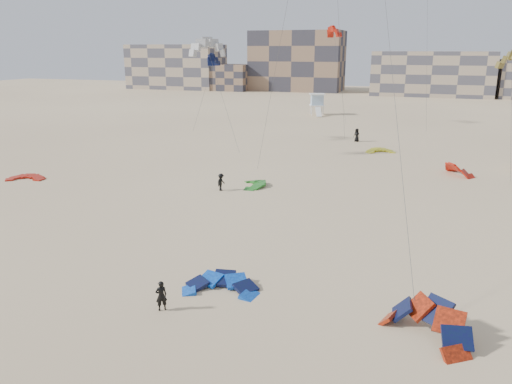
% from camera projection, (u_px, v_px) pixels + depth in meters
% --- Properties ---
extents(ground, '(320.00, 320.00, 0.00)m').
position_uv_depth(ground, '(204.00, 297.00, 26.38)').
color(ground, beige).
rests_on(ground, ground).
extents(kite_ground_blue, '(4.64, 4.83, 2.25)m').
position_uv_depth(kite_ground_blue, '(221.00, 290.00, 27.12)').
color(kite_ground_blue, blue).
rests_on(kite_ground_blue, ground).
extents(kite_ground_orange, '(6.18, 6.18, 4.41)m').
position_uv_depth(kite_ground_orange, '(425.00, 336.00, 22.78)').
color(kite_ground_orange, red).
rests_on(kite_ground_orange, ground).
extents(kite_ground_red, '(4.41, 4.55, 0.82)m').
position_uv_depth(kite_ground_red, '(26.00, 179.00, 50.28)').
color(kite_ground_red, red).
rests_on(kite_ground_red, ground).
extents(kite_ground_green, '(4.40, 4.25, 1.45)m').
position_uv_depth(kite_ground_green, '(253.00, 186.00, 47.86)').
color(kite_ground_green, '#278224').
rests_on(kite_ground_green, ground).
extents(kite_ground_red_far, '(5.13, 5.10, 3.69)m').
position_uv_depth(kite_ground_red_far, '(458.00, 175.00, 52.00)').
color(kite_ground_red_far, red).
rests_on(kite_ground_red_far, ground).
extents(kite_ground_yellow, '(4.50, 4.61, 1.29)m').
position_uv_depth(kite_ground_yellow, '(380.00, 152.00, 63.44)').
color(kite_ground_yellow, gold).
rests_on(kite_ground_yellow, ground).
extents(kitesurfer_main, '(0.68, 0.67, 1.58)m').
position_uv_depth(kitesurfer_main, '(161.00, 296.00, 24.86)').
color(kitesurfer_main, black).
rests_on(kitesurfer_main, ground).
extents(kitesurfer_c, '(0.75, 1.12, 1.61)m').
position_uv_depth(kitesurfer_c, '(221.00, 182.00, 46.02)').
color(kitesurfer_c, black).
rests_on(kitesurfer_c, ground).
extents(kitesurfer_e, '(1.07, 0.90, 1.85)m').
position_uv_depth(kitesurfer_e, '(357.00, 135.00, 70.45)').
color(kitesurfer_e, black).
rests_on(kitesurfer_e, ground).
extents(kite_fly_grey, '(7.10, 5.53, 13.01)m').
position_uv_depth(kite_fly_grey, '(208.00, 49.00, 57.46)').
color(kite_fly_grey, silver).
rests_on(kite_fly_grey, ground).
extents(kite_fly_olive, '(4.57, 7.00, 11.78)m').
position_uv_depth(kite_fly_olive, '(512.00, 62.00, 47.02)').
color(kite_fly_olive, olive).
rests_on(kite_fly_olive, ground).
extents(kite_fly_navy, '(5.78, 3.46, 11.21)m').
position_uv_depth(kite_fly_navy, '(213.00, 61.00, 68.16)').
color(kite_fly_navy, '#0A0B37').
rests_on(kite_fly_navy, ground).
extents(kite_fly_red, '(6.21, 8.37, 15.70)m').
position_uv_depth(kite_fly_red, '(334.00, 33.00, 82.79)').
color(kite_fly_red, red).
rests_on(kite_fly_red, ground).
extents(lifeguard_tower_far, '(3.73, 6.11, 4.14)m').
position_uv_depth(lifeguard_tower_far, '(317.00, 104.00, 98.95)').
color(lifeguard_tower_far, white).
rests_on(lifeguard_tower_far, ground).
extents(condo_west_a, '(30.00, 15.00, 14.00)m').
position_uv_depth(condo_west_a, '(176.00, 67.00, 164.54)').
color(condo_west_a, tan).
rests_on(condo_west_a, ground).
extents(condo_west_b, '(28.00, 14.00, 18.00)m').
position_uv_depth(condo_west_b, '(297.00, 61.00, 155.01)').
color(condo_west_b, '#856750').
rests_on(condo_west_b, ground).
extents(condo_mid, '(32.00, 16.00, 12.00)m').
position_uv_depth(condo_mid, '(432.00, 74.00, 139.61)').
color(condo_mid, tan).
rests_on(condo_mid, ground).
extents(condo_fill_left, '(12.00, 10.00, 8.00)m').
position_uv_depth(condo_fill_left, '(231.00, 77.00, 157.25)').
color(condo_fill_left, '#856750').
rests_on(condo_fill_left, ground).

